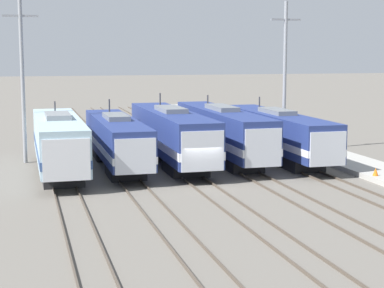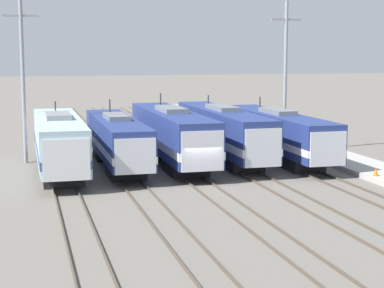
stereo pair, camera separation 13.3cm
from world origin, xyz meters
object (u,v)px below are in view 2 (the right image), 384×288
object	(u,v)px
traffic_cone	(376,172)
locomotive_center_left	(118,141)
locomotive_center_right	(224,133)
catenary_tower_left	(23,77)
locomotive_far_right	(279,134)
catenary_tower_right	(285,74)
locomotive_center	(173,135)
locomotive_far_left	(59,143)

from	to	relation	value
traffic_cone	locomotive_center_left	bearing A→B (deg)	149.92
locomotive_center_right	traffic_cone	distance (m)	12.92
catenary_tower_left	traffic_cone	world-z (taller)	catenary_tower_left
locomotive_far_right	traffic_cone	bearing A→B (deg)	-72.63
locomotive_far_right	catenary_tower_right	bearing A→B (deg)	61.80
catenary_tower_left	traffic_cone	size ratio (longest dim) A/B	23.89
locomotive_center_left	locomotive_far_right	bearing A→B (deg)	1.51
locomotive_center	locomotive_far_right	size ratio (longest dim) A/B	1.00
locomotive_far_left	locomotive_center_right	bearing A→B (deg)	10.54
catenary_tower_right	traffic_cone	distance (m)	14.78
locomotive_center	locomotive_center_right	xyz separation A→B (m)	(4.32, 0.67, -0.02)
locomotive_center_right	catenary_tower_right	size ratio (longest dim) A/B	1.43
locomotive_far_right	traffic_cone	size ratio (longest dim) A/B	33.53
locomotive_center	locomotive_far_right	distance (m)	8.65
locomotive_far_left	locomotive_center_right	world-z (taller)	locomotive_center_right
locomotive_center	catenary_tower_left	world-z (taller)	catenary_tower_left
locomotive_center_right	catenary_tower_left	world-z (taller)	catenary_tower_left
locomotive_center_left	locomotive_center_right	xyz separation A→B (m)	(8.65, 1.27, 0.18)
catenary_tower_right	locomotive_far_right	bearing A→B (deg)	-118.20
locomotive_center_left	catenary_tower_left	distance (m)	9.10
catenary_tower_left	locomotive_far_right	bearing A→B (deg)	-11.12
catenary_tower_left	traffic_cone	xyz separation A→B (m)	(22.60, -13.45, -6.06)
locomotive_center	locomotive_center_right	size ratio (longest dim) A/B	0.98
locomotive_far_right	catenary_tower_right	distance (m)	6.34
locomotive_center	traffic_cone	bearing A→B (deg)	-40.22
locomotive_far_left	catenary_tower_right	xyz separation A→B (m)	(19.36, 5.34, 4.49)
locomotive_center_left	locomotive_center_right	bearing A→B (deg)	8.35
locomotive_center_left	traffic_cone	bearing A→B (deg)	-30.08
locomotive_far_right	catenary_tower_left	xyz separation A→B (m)	(-19.59, 3.85, 4.59)
catenary_tower_left	catenary_tower_right	world-z (taller)	same
locomotive_far_left	catenary_tower_left	bearing A→B (deg)	113.28
locomotive_center_right	locomotive_far_right	bearing A→B (deg)	-12.10
catenary_tower_right	locomotive_center	bearing A→B (deg)	-161.45
locomotive_far_right	catenary_tower_left	bearing A→B (deg)	168.88
locomotive_far_left	locomotive_center	bearing A→B (deg)	11.40
locomotive_center_left	catenary_tower_left	xyz separation A→B (m)	(-6.62, 4.20, 4.63)
locomotive_center_right	traffic_cone	xyz separation A→B (m)	(7.33, -10.52, -1.61)
locomotive_center_left	traffic_cone	world-z (taller)	locomotive_center_left
locomotive_center	locomotive_far_right	xyz separation A→B (m)	(8.65, -0.26, -0.16)
locomotive_center_right	catenary_tower_right	world-z (taller)	catenary_tower_right
catenary_tower_left	traffic_cone	distance (m)	26.98
locomotive_center_right	catenary_tower_left	size ratio (longest dim) A/B	1.43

